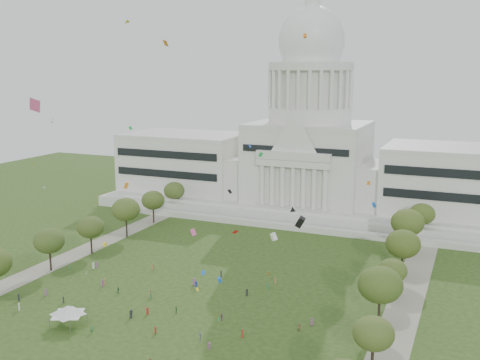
{
  "coord_description": "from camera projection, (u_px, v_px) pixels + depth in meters",
  "views": [
    {
      "loc": [
        60.97,
        -97.66,
        54.31
      ],
      "look_at": [
        0.0,
        45.0,
        24.0
      ],
      "focal_mm": 42.0,
      "sensor_mm": 36.0,
      "label": 1
    }
  ],
  "objects": [
    {
      "name": "person_4",
      "position": [
        176.0,
        310.0,
        127.57
      ],
      "size": [
        0.82,
        1.08,
        1.64
      ],
      "primitive_type": "imported",
      "rotation": [
        0.0,
        0.0,
        5.06
      ],
      "color": "#33723F",
      "rests_on": "ground"
    },
    {
      "name": "row_tree_l_4",
      "position": [
        126.0,
        209.0,
        184.58
      ],
      "size": [
        9.29,
        9.29,
        13.21
      ],
      "color": "black",
      "rests_on": "ground"
    },
    {
      "name": "person_3",
      "position": [
        200.0,
        337.0,
        114.33
      ],
      "size": [
        0.93,
        1.29,
        1.8
      ],
      "primitive_type": "imported",
      "rotation": [
        0.0,
        0.0,
        5.03
      ],
      "color": "#4C4C51",
      "rests_on": "ground"
    },
    {
      "name": "person_9",
      "position": [
        209.0,
        346.0,
        110.97
      ],
      "size": [
        0.7,
        1.06,
        1.51
      ],
      "primitive_type": "imported",
      "rotation": [
        0.0,
        0.0,
        1.36
      ],
      "color": "#994C8C",
      "rests_on": "ground"
    },
    {
      "name": "row_tree_l_3",
      "position": [
        90.0,
        227.0,
        168.11
      ],
      "size": [
        8.12,
        8.12,
        11.55
      ],
      "color": "black",
      "rests_on": "ground"
    },
    {
      "name": "person_0",
      "position": [
        312.0,
        322.0,
        121.41
      ],
      "size": [
        1.01,
        0.99,
        1.76
      ],
      "primitive_type": "imported",
      "rotation": [
        0.0,
        0.0,
        5.53
      ],
      "color": "#994C8C",
      "rests_on": "ground"
    },
    {
      "name": "ground",
      "position": [
        159.0,
        324.0,
        122.07
      ],
      "size": [
        400.0,
        400.0,
        0.0
      ],
      "primitive_type": "plane",
      "color": "#2D4416",
      "rests_on": "ground"
    },
    {
      "name": "event_tent",
      "position": [
        68.0,
        310.0,
        121.06
      ],
      "size": [
        10.88,
        10.88,
        4.61
      ],
      "color": "#4C4C4C",
      "rests_on": "ground"
    },
    {
      "name": "row_tree_r_2",
      "position": [
        380.0,
        285.0,
        118.92
      ],
      "size": [
        9.55,
        9.55,
        13.58
      ],
      "color": "black",
      "rests_on": "ground"
    },
    {
      "name": "person_10",
      "position": [
        222.0,
        317.0,
        123.94
      ],
      "size": [
        0.73,
        1.06,
        1.64
      ],
      "primitive_type": "imported",
      "rotation": [
        0.0,
        0.0,
        1.8
      ],
      "color": "#994C8C",
      "rests_on": "ground"
    },
    {
      "name": "distant_crowd",
      "position": [
        144.0,
        289.0,
        139.69
      ],
      "size": [
        60.4,
        39.17,
        1.89
      ],
      "color": "#26262B",
      "rests_on": "ground"
    },
    {
      "name": "person_2",
      "position": [
        299.0,
        327.0,
        118.66
      ],
      "size": [
        1.05,
        0.88,
        1.85
      ],
      "primitive_type": "imported",
      "rotation": [
        0.0,
        0.0,
        0.43
      ],
      "color": "olive",
      "rests_on": "ground"
    },
    {
      "name": "row_tree_l_2",
      "position": [
        49.0,
        241.0,
        153.43
      ],
      "size": [
        8.42,
        8.42,
        11.97
      ],
      "color": "black",
      "rests_on": "ground"
    },
    {
      "name": "row_tree_r_3",
      "position": [
        393.0,
        271.0,
        134.71
      ],
      "size": [
        7.01,
        7.01,
        9.98
      ],
      "color": "black",
      "rests_on": "ground"
    },
    {
      "name": "person_7",
      "position": [
        91.0,
        329.0,
        117.98
      ],
      "size": [
        0.73,
        0.64,
        1.67
      ],
      "primitive_type": "imported",
      "rotation": [
        0.0,
        0.0,
        3.54
      ],
      "color": "#33723F",
      "rests_on": "ground"
    },
    {
      "name": "row_tree_r_5",
      "position": [
        408.0,
        222.0,
        166.74
      ],
      "size": [
        9.82,
        9.82,
        13.96
      ],
      "color": "black",
      "rests_on": "ground"
    },
    {
      "name": "row_tree_l_6",
      "position": [
        174.0,
        191.0,
        219.0
      ],
      "size": [
        8.19,
        8.19,
        11.64
      ],
      "color": "black",
      "rests_on": "ground"
    },
    {
      "name": "path_left",
      "position": [
        73.0,
        255.0,
        167.65
      ],
      "size": [
        8.0,
        160.0,
        0.04
      ],
      "primitive_type": "cube",
      "color": "gray",
      "rests_on": "ground"
    },
    {
      "name": "row_tree_r_4",
      "position": [
        403.0,
        244.0,
        148.18
      ],
      "size": [
        9.19,
        9.19,
        13.06
      ],
      "color": "black",
      "rests_on": "ground"
    },
    {
      "name": "row_tree_r_6",
      "position": [
        422.0,
        214.0,
        182.24
      ],
      "size": [
        8.42,
        8.42,
        11.97
      ],
      "color": "black",
      "rests_on": "ground"
    },
    {
      "name": "person_8",
      "position": [
        118.0,
        290.0,
        138.88
      ],
      "size": [
        0.83,
        0.54,
        1.65
      ],
      "primitive_type": "imported",
      "rotation": [
        0.0,
        0.0,
        3.2
      ],
      "color": "#33723F",
      "rests_on": "ground"
    },
    {
      "name": "capitol",
      "position": [
        309.0,
        154.0,
        220.31
      ],
      "size": [
        160.0,
        64.5,
        91.3
      ],
      "color": "beige",
      "rests_on": "ground"
    },
    {
      "name": "person_5",
      "position": [
        132.0,
        313.0,
        125.91
      ],
      "size": [
        1.11,
        1.65,
        1.66
      ],
      "primitive_type": "imported",
      "rotation": [
        0.0,
        0.0,
        1.93
      ],
      "color": "#4C4C51",
      "rests_on": "ground"
    },
    {
      "name": "path_right",
      "position": [
        404.0,
        308.0,
        130.63
      ],
      "size": [
        8.0,
        160.0,
        0.04
      ],
      "primitive_type": "cube",
      "color": "gray",
      "rests_on": "ground"
    },
    {
      "name": "kite_swarm",
      "position": [
        190.0,
        198.0,
        121.61
      ],
      "size": [
        85.55,
        106.58,
        62.84
      ],
      "color": "orange",
      "rests_on": "ground"
    },
    {
      "name": "row_tree_r_1",
      "position": [
        374.0,
        334.0,
        101.19
      ],
      "size": [
        7.58,
        7.58,
        10.78
      ],
      "color": "black",
      "rests_on": "ground"
    },
    {
      "name": "row_tree_l_5",
      "position": [
        153.0,
        200.0,
        201.98
      ],
      "size": [
        8.33,
        8.33,
        11.85
      ],
      "color": "black",
      "rests_on": "ground"
    }
  ]
}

